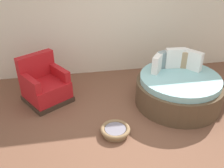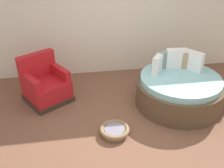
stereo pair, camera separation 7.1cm
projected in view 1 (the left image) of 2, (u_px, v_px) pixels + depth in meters
ground_plane at (135, 130)px, 4.51m from camera, size 8.00×8.00×0.02m
back_wall at (112, 8)px, 5.77m from camera, size 8.00×0.12×3.08m
round_daybed at (178, 89)px, 5.09m from camera, size 1.68×1.68×1.02m
red_armchair at (45, 86)px, 5.18m from camera, size 1.10×1.10×0.94m
pet_basket at (115, 130)px, 4.38m from camera, size 0.51×0.51×0.13m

